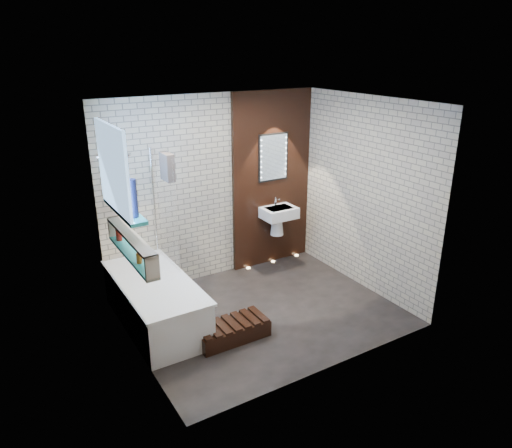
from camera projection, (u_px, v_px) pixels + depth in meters
ground at (262, 312)px, 6.08m from camera, size 3.20×3.20×0.00m
room_shell at (263, 216)px, 5.63m from camera, size 3.24×3.20×2.60m
walnut_panel at (272, 180)px, 7.10m from camera, size 1.30×0.06×2.60m
clerestory_window at (115, 178)px, 4.93m from camera, size 0.18×1.00×0.94m
display_niche at (131, 246)px, 5.04m from camera, size 0.14×1.30×0.26m
bathtub at (156, 302)px, 5.75m from camera, size 0.79×1.74×0.70m
bath_screen at (165, 209)px, 5.92m from camera, size 0.01×0.78×1.40m
towel at (167, 167)px, 5.57m from camera, size 0.10×0.25×0.32m
shower_head at (123, 154)px, 5.51m from camera, size 0.18×0.18×0.02m
washbasin at (278, 216)px, 7.13m from camera, size 0.50×0.36×0.58m
led_mirror at (273, 157)px, 6.95m from camera, size 0.50×0.02×0.70m
walnut_step at (232, 331)px, 5.52m from camera, size 0.85×0.38×0.19m
niche_bottles at (125, 241)px, 5.23m from camera, size 0.07×0.77×0.16m
sill_vases at (133, 198)px, 4.78m from camera, size 0.09×0.09×0.39m
floor_uplights at (273, 261)px, 7.50m from camera, size 0.96×0.06×0.01m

